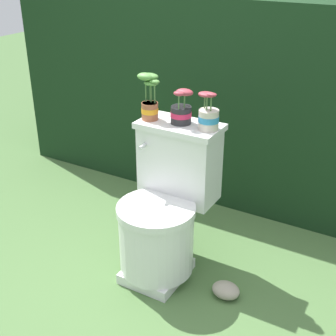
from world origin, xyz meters
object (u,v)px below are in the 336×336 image
(potted_plant_middle, at_px, (208,116))
(garden_stone, at_px, (226,290))
(potted_plant_midleft, at_px, (181,111))
(toilet, at_px, (165,211))
(potted_plant_left, at_px, (149,99))

(potted_plant_middle, bearing_deg, garden_stone, -41.63)
(potted_plant_midleft, distance_m, garden_stone, 0.92)
(potted_plant_midleft, relative_size, garden_stone, 1.28)
(toilet, distance_m, potted_plant_midleft, 0.52)
(toilet, height_order, potted_plant_middle, potted_plant_middle)
(toilet, height_order, garden_stone, toilet)
(potted_plant_middle, bearing_deg, potted_plant_left, -177.14)
(toilet, distance_m, potted_plant_left, 0.58)
(potted_plant_midleft, bearing_deg, potted_plant_left, -172.38)
(potted_plant_middle, xyz_separation_m, garden_stone, (0.23, -0.20, -0.81))
(toilet, xyz_separation_m, potted_plant_left, (-0.16, 0.13, 0.54))
(potted_plant_midleft, bearing_deg, toilet, -92.22)
(potted_plant_left, xyz_separation_m, garden_stone, (0.55, -0.19, -0.85))
(potted_plant_midleft, relative_size, potted_plant_middle, 0.97)
(potted_plant_left, height_order, garden_stone, potted_plant_left)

